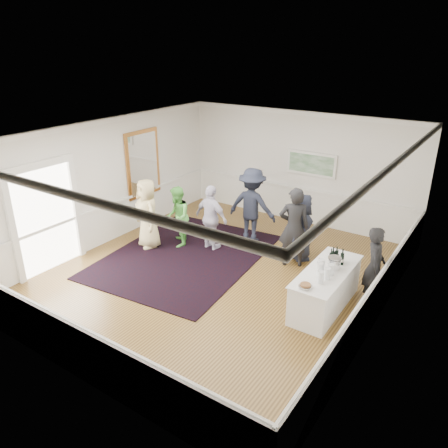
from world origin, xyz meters
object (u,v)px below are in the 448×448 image
Objects in this scene: guest_tan at (148,214)px; guest_dark_b at (294,227)px; ice_bucket at (334,263)px; guest_dark_a at (252,206)px; guest_green at (177,217)px; guest_lilac at (211,218)px; bartender at (374,267)px; serving_table at (325,289)px; nut_bowl at (305,286)px; guest_navy at (301,227)px.

guest_dark_b is (3.52, 1.13, 0.06)m from guest_tan.
guest_dark_a is at bearing 148.52° from ice_bucket.
ice_bucket is (2.90, -1.78, -0.05)m from guest_dark_a.
guest_green is at bearing 173.59° from ice_bucket.
guest_lilac reaches higher than ice_bucket.
guest_dark_a is 7.65× the size of ice_bucket.
guest_lilac is (-4.14, 0.27, 0.01)m from bartender.
guest_green is at bearing 171.64° from serving_table.
nut_bowl is at bearing 13.53° from guest_tan.
guest_dark_b is (2.09, 0.35, 0.12)m from guest_lilac.
guest_tan is at bearing -9.92° from guest_dark_b.
ice_bucket is (-0.64, -0.53, 0.11)m from bartender.
bartender is 4.98m from guest_green.
ice_bucket is at bearing 114.96° from bartender.
guest_tan reaches higher than serving_table.
guest_dark_b is 7.42× the size of ice_bucket.
guest_dark_b is at bearing 120.43° from nut_bowl.
guest_tan is 1.63m from guest_lilac.
bartender is 1.06× the size of guest_green.
serving_table is 1.24× the size of guest_navy.
guest_green is 6.26× the size of nut_bowl.
bartender is at bearing 52.75° from guest_green.
guest_dark_b is at bearing 151.37° from guest_dark_a.
guest_dark_a is at bearing 134.86° from nut_bowl.
guest_green is 0.90m from guest_lilac.
guest_lilac is at bearing 167.14° from ice_bucket.
guest_green is at bearing 27.05° from guest_lilac.
guest_tan reaches higher than guest_lilac.
guest_lilac is at bearing 164.67° from serving_table.
serving_table is 1.23× the size of bartender.
ice_bucket is 1.03× the size of nut_bowl.
guest_dark_a reaches higher than ice_bucket.
guest_lilac is at bearing 152.02° from nut_bowl.
guest_navy is at bearing -153.31° from guest_lilac.
bartender is at bearing 154.90° from guest_dark_a.
guest_lilac is 6.70× the size of nut_bowl.
guest_green is at bearing 71.71° from guest_navy.
guest_green is 0.95× the size of guest_navy.
guest_dark_b is (-1.33, 1.28, 0.55)m from serving_table.
guest_tan is 7.18× the size of nut_bowl.
bartender is 2.14m from guest_dark_b.
nut_bowl is at bearing 129.19° from guest_dark_a.
guest_tan reaches higher than bartender.
guest_dark_a is (-2.83, 1.92, 0.58)m from serving_table.
guest_lilac is at bearing -18.39° from guest_dark_b.
guest_tan is 1.15× the size of guest_green.
serving_table is 1.22× the size of guest_lilac.
guest_lilac is (1.42, 0.79, -0.06)m from guest_tan.
guest_dark_b is at bearing 58.54° from bartender.
guest_green is (-4.98, -0.04, -0.04)m from bartender.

